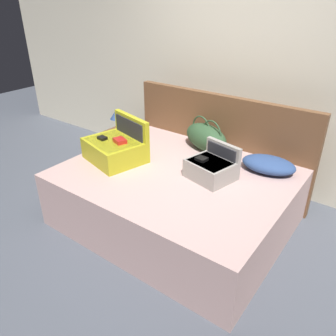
{
  "coord_description": "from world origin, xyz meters",
  "views": [
    {
      "loc": [
        1.57,
        -1.86,
        2.06
      ],
      "look_at": [
        0.0,
        0.28,
        0.66
      ],
      "focal_mm": 35.66,
      "sensor_mm": 36.0,
      "label": 1
    }
  ],
  "objects_px": {
    "bed": "(175,197)",
    "nightstand": "(118,150)",
    "hard_case_medium": "(211,167)",
    "duffel_bag": "(206,137)",
    "pillow_near_headboard": "(269,165)",
    "hard_case_large": "(116,147)",
    "table_lamp": "(116,116)"
  },
  "relations": [
    {
      "from": "table_lamp",
      "to": "pillow_near_headboard",
      "type": "bearing_deg",
      "value": -0.94
    },
    {
      "from": "hard_case_medium",
      "to": "duffel_bag",
      "type": "xyz_separation_m",
      "value": [
        -0.36,
        0.5,
        0.04
      ]
    },
    {
      "from": "bed",
      "to": "pillow_near_headboard",
      "type": "bearing_deg",
      "value": 37.75
    },
    {
      "from": "nightstand",
      "to": "table_lamp",
      "type": "height_order",
      "value": "table_lamp"
    },
    {
      "from": "bed",
      "to": "hard_case_large",
      "type": "distance_m",
      "value": 0.77
    },
    {
      "from": "bed",
      "to": "nightstand",
      "type": "distance_m",
      "value": 1.43
    },
    {
      "from": "hard_case_large",
      "to": "pillow_near_headboard",
      "type": "height_order",
      "value": "hard_case_large"
    },
    {
      "from": "bed",
      "to": "hard_case_large",
      "type": "xyz_separation_m",
      "value": [
        -0.64,
        -0.13,
        0.41
      ]
    },
    {
      "from": "duffel_bag",
      "to": "pillow_near_headboard",
      "type": "relative_size",
      "value": 1.23
    },
    {
      "from": "hard_case_medium",
      "to": "duffel_bag",
      "type": "distance_m",
      "value": 0.62
    },
    {
      "from": "hard_case_medium",
      "to": "pillow_near_headboard",
      "type": "bearing_deg",
      "value": 61.57
    },
    {
      "from": "bed",
      "to": "hard_case_medium",
      "type": "bearing_deg",
      "value": 19.94
    },
    {
      "from": "hard_case_medium",
      "to": "table_lamp",
      "type": "height_order",
      "value": "hard_case_medium"
    },
    {
      "from": "hard_case_medium",
      "to": "table_lamp",
      "type": "xyz_separation_m",
      "value": [
        -1.63,
        0.45,
        0.02
      ]
    },
    {
      "from": "pillow_near_headboard",
      "to": "nightstand",
      "type": "distance_m",
      "value": 2.04
    },
    {
      "from": "pillow_near_headboard",
      "to": "nightstand",
      "type": "relative_size",
      "value": 1.12
    },
    {
      "from": "hard_case_large",
      "to": "hard_case_medium",
      "type": "bearing_deg",
      "value": 28.83
    },
    {
      "from": "duffel_bag",
      "to": "nightstand",
      "type": "bearing_deg",
      "value": -177.6
    },
    {
      "from": "hard_case_medium",
      "to": "nightstand",
      "type": "bearing_deg",
      "value": 177.87
    },
    {
      "from": "pillow_near_headboard",
      "to": "nightstand",
      "type": "xyz_separation_m",
      "value": [
        -2.0,
        0.03,
        -0.41
      ]
    },
    {
      "from": "hard_case_large",
      "to": "table_lamp",
      "type": "xyz_separation_m",
      "value": [
        -0.67,
        0.69,
        -0.01
      ]
    },
    {
      "from": "hard_case_large",
      "to": "nightstand",
      "type": "bearing_deg",
      "value": 148.81
    },
    {
      "from": "duffel_bag",
      "to": "table_lamp",
      "type": "bearing_deg",
      "value": -177.6
    },
    {
      "from": "duffel_bag",
      "to": "table_lamp",
      "type": "xyz_separation_m",
      "value": [
        -1.27,
        -0.05,
        -0.02
      ]
    },
    {
      "from": "pillow_near_headboard",
      "to": "hard_case_large",
      "type": "bearing_deg",
      "value": -153.63
    },
    {
      "from": "duffel_bag",
      "to": "pillow_near_headboard",
      "type": "distance_m",
      "value": 0.74
    },
    {
      "from": "pillow_near_headboard",
      "to": "nightstand",
      "type": "height_order",
      "value": "pillow_near_headboard"
    },
    {
      "from": "hard_case_medium",
      "to": "pillow_near_headboard",
      "type": "xyz_separation_m",
      "value": [
        0.37,
        0.42,
        -0.03
      ]
    },
    {
      "from": "bed",
      "to": "hard_case_medium",
      "type": "relative_size",
      "value": 4.55
    },
    {
      "from": "bed",
      "to": "table_lamp",
      "type": "distance_m",
      "value": 1.49
    },
    {
      "from": "table_lamp",
      "to": "duffel_bag",
      "type": "bearing_deg",
      "value": 2.4
    },
    {
      "from": "hard_case_large",
      "to": "hard_case_medium",
      "type": "xyz_separation_m",
      "value": [
        0.96,
        0.24,
        -0.03
      ]
    }
  ]
}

